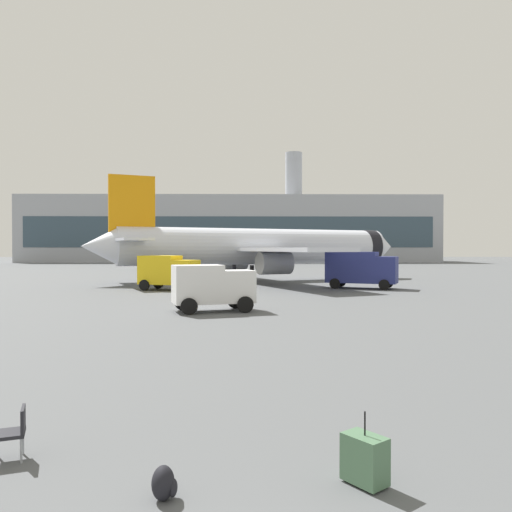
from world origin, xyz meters
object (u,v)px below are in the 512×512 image
cargo_van (212,286)px  airplane_at_gate (258,247)px  service_truck (168,271)px  traveller_backpack (164,483)px  gate_chair (15,430)px  rolling_suitcase (365,459)px  safety_cone_near (223,296)px  safety_cone_mid (386,283)px  fuel_truck (361,268)px

cargo_van → airplane_at_gate: bearing=83.3°
service_truck → traveller_backpack: service_truck is taller
gate_chair → traveller_backpack: bearing=-27.3°
service_truck → rolling_suitcase: bearing=-76.5°
safety_cone_near → traveller_backpack: size_ratio=1.73×
airplane_at_gate → safety_cone_near: airplane_at_gate is taller
airplane_at_gate → safety_cone_mid: airplane_at_gate is taller
safety_cone_near → gate_chair: bearing=-95.2°
service_truck → fuel_truck: size_ratio=0.81×
rolling_suitcase → service_truck: bearing=103.5°
fuel_truck → safety_cone_mid: 3.00m
airplane_at_gate → safety_cone_mid: bearing=-38.2°
airplane_at_gate → traveller_backpack: bearing=-92.7°
service_truck → rolling_suitcase: 36.33m
traveller_backpack → gate_chair: size_ratio=0.56×
airplane_at_gate → gate_chair: 46.11m
airplane_at_gate → gate_chair: bearing=-96.1°
safety_cone_near → gate_chair: 24.93m
safety_cone_near → rolling_suitcase: rolling_suitcase is taller
traveller_backpack → cargo_van: bearing=92.3°
safety_cone_mid → rolling_suitcase: (-10.58, -37.84, 0.02)m
rolling_suitcase → safety_cone_mid: bearing=74.4°
airplane_at_gate → fuel_truck: airplane_at_gate is taller
service_truck → cargo_van: 15.32m
safety_cone_near → traveller_backpack: safety_cone_near is taller
rolling_suitcase → gate_chair: size_ratio=1.28×
gate_chair → cargo_van: bearing=84.6°
airplane_at_gate → rolling_suitcase: (0.72, -46.73, -3.27)m
fuel_truck → safety_cone_mid: size_ratio=8.62×
airplane_at_gate → rolling_suitcase: size_ratio=30.99×
airplane_at_gate → safety_cone_near: (-2.67, -20.90, -3.25)m
service_truck → fuel_truck: bearing=5.5°
cargo_van → traveller_backpack: 21.20m
airplane_at_gate → cargo_van: bearing=-96.7°
fuel_truck → rolling_suitcase: bearing=-102.4°
rolling_suitcase → traveller_backpack: size_ratio=2.29×
service_truck → safety_cone_mid: (19.05, 2.54, -1.24)m
fuel_truck → safety_cone_near: size_ratio=7.77×
cargo_van → safety_cone_mid: (14.33, 17.11, -1.08)m
traveller_backpack → safety_cone_near: bearing=91.0°
rolling_suitcase → safety_cone_near: bearing=97.5°
service_truck → safety_cone_near: (5.09, -9.48, -1.20)m
service_truck → fuel_truck: 16.64m
airplane_at_gate → cargo_van: 26.26m
fuel_truck → safety_cone_near: fuel_truck is taller
safety_cone_mid → fuel_truck: bearing=-159.2°
fuel_truck → rolling_suitcase: (-8.09, -36.90, -1.38)m
cargo_van → traveller_backpack: bearing=-87.7°
airplane_at_gate → traveller_backpack: airplane_at_gate is taller
rolling_suitcase → gate_chair: 5.72m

